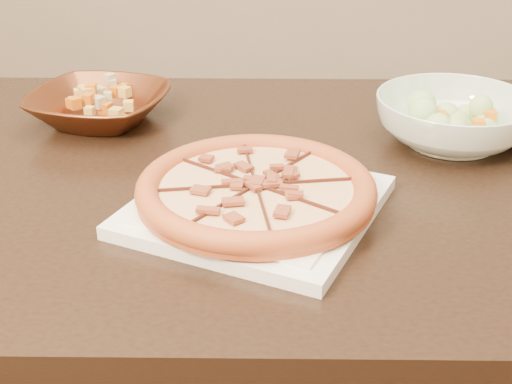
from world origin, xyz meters
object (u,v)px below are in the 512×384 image
plate (256,205)px  pizza (256,189)px  bronze_bowl (100,107)px  salad_bowl (453,120)px  dining_table (195,231)px

plate → pizza: (-0.00, 0.00, 0.02)m
bronze_bowl → salad_bowl: bearing=-1.2°
salad_bowl → dining_table: bearing=-159.1°
plate → pizza: 0.02m
dining_table → pizza: pizza is taller
bronze_bowl → dining_table: bearing=-39.6°
pizza → plate: bearing=-17.6°
dining_table → pizza: bearing=-47.3°
bronze_bowl → salad_bowl: size_ratio=0.92×
pizza → bronze_bowl: bearing=137.3°
plate → salad_bowl: salad_bowl is taller
dining_table → pizza: size_ratio=4.52×
dining_table → bronze_bowl: size_ratio=6.20×
pizza → salad_bowl: salad_bowl is taller
dining_table → plate: size_ratio=3.85×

